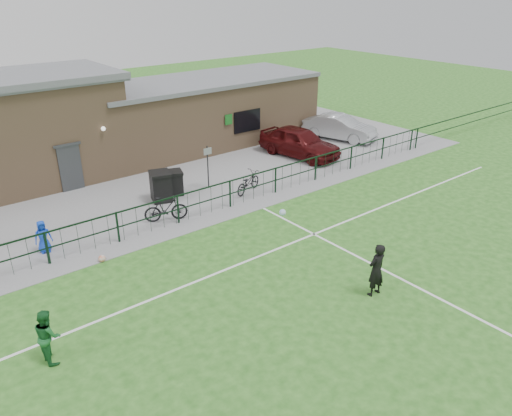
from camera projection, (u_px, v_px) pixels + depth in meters
ground at (361, 302)px, 14.81m from camera, size 90.00×90.00×0.00m
paving_strip at (148, 176)px, 24.42m from camera, size 34.00×13.00×0.02m
pitch_line_touch at (213, 215)px, 20.36m from camera, size 28.00×0.10×0.01m
pitch_line_mid at (274, 250)px, 17.66m from camera, size 28.00×0.10×0.01m
pitch_line_perp at (402, 279)px, 15.94m from camera, size 0.10×16.00×0.01m
perimeter_fence at (210, 200)px, 20.26m from camera, size 28.00×0.10×1.20m
wheelie_bin_left at (174, 183)px, 22.10m from camera, size 0.88×0.93×1.01m
wheelie_bin_right at (161, 187)px, 21.42m from camera, size 1.03×1.10×1.21m
sign_post at (208, 167)px, 22.57m from camera, size 0.07×0.07×2.00m
car_maroon at (299, 142)px, 26.83m from camera, size 2.55×4.90×1.59m
car_silver at (339, 127)px, 29.80m from camera, size 2.84×4.63×1.44m
bicycle_d at (166, 209)px, 19.62m from camera, size 1.76×1.09×1.02m
bicycle_e at (248, 182)px, 22.34m from camera, size 1.87×1.21×0.93m
spectator_child at (43, 237)px, 17.30m from camera, size 0.62×0.44×1.19m
goalkeeper_kick at (374, 268)px, 14.89m from camera, size 1.40×3.48×1.98m
outfield_player at (48, 335)px, 12.29m from camera, size 0.57×0.73×1.46m
ball_ground at (102, 259)px, 16.90m from camera, size 0.24×0.24×0.24m
clubhouse at (101, 122)px, 25.14m from camera, size 24.25×5.40×4.96m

